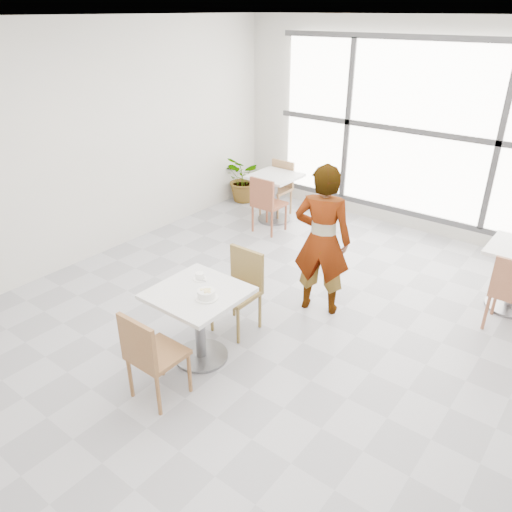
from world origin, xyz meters
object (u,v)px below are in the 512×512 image
Objects in this scene: person at (322,241)px; bg_chair_left_far at (279,184)px; main_table at (199,312)px; chair_near at (149,353)px; plant_left at (245,179)px; bg_chair_left_near at (266,201)px; chair_far at (241,285)px; bg_table_left at (274,191)px; oatmeal_bowl at (206,294)px; coffee_cup at (200,277)px.

bg_chair_left_far is (-2.05, 2.09, -0.34)m from person.
person is (0.43, 1.47, 0.32)m from main_table.
main_table is 0.92× the size of chair_near.
main_table is at bearing -56.52° from plant_left.
bg_chair_left_near is (-1.74, 1.33, -0.34)m from person.
chair_near is 4.56m from bg_chair_left_far.
plant_left is (-2.37, 2.99, -0.10)m from chair_far.
bg_table_left is (-1.47, 2.61, -0.01)m from chair_far.
bg_chair_left_near is at bearing -68.19° from chair_near.
chair_far and bg_chair_left_near have the same top height.
chair_near and bg_chair_left_far have the same top height.
plant_left is (-2.42, 3.65, -0.12)m from main_table.
chair_near is 0.70m from oatmeal_bowl.
bg_chair_left_far is (-1.70, 4.23, 0.00)m from chair_near.
bg_chair_left_near reaches higher than main_table.
bg_table_left is 0.51m from bg_chair_left_near.
chair_near is 0.92m from coffee_cup.
main_table is at bearing -86.27° from chair_far.
chair_near reaches higher than bg_table_left.
person is 2.25× the size of bg_table_left.
bg_table_left is 0.93× the size of plant_left.
bg_table_left is at bearing -61.98° from person.
bg_chair_left_far is (-1.63, 3.56, -0.02)m from main_table.
bg_chair_left_far is at bearing 113.75° from coffee_cup.
main_table is 4.38m from plant_left.
oatmeal_bowl is (0.07, 0.63, 0.29)m from chair_near.
coffee_cup is 0.20× the size of plant_left.
coffee_cup is at bearing -100.98° from chair_far.
chair_far is at bearing 40.65° from person.
person is 3.61m from plant_left.
coffee_cup is 3.70m from bg_chair_left_far.
coffee_cup is (-0.14, 0.18, 0.26)m from main_table.
chair_far is 1.00× the size of bg_chair_left_far.
chair_far is at bearing -84.98° from chair_near.
oatmeal_bowl is at bearing -63.76° from bg_chair_left_far.
chair_near and chair_far have the same top height.
coffee_cup reaches higher than bg_table_left.
bg_chair_left_far reaches higher than oatmeal_bowl.
main_table is 1.56m from person.
main_table is at bearing 165.43° from oatmeal_bowl.
plant_left is at bearing -56.51° from person.
person is (0.28, 1.51, 0.05)m from oatmeal_bowl.
coffee_cup is at bearing 128.20° from main_table.
chair_near is 2.20m from person.
coffee_cup is at bearing 114.15° from bg_chair_left_near.
chair_near is 4.14× the size of oatmeal_bowl.
chair_near is 1.00× the size of bg_chair_left_far.
bg_chair_left_near reaches higher than plant_left.
plant_left reaches higher than main_table.
person is (0.57, 1.29, 0.07)m from coffee_cup.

